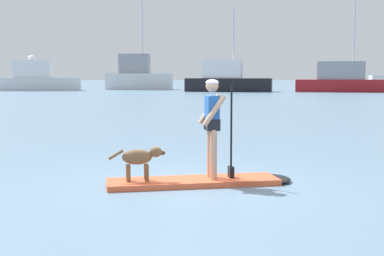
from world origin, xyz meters
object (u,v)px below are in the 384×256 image
(person_paddler, at_px, (213,121))
(dog, at_px, (140,158))
(moored_boat_center, at_px, (37,79))
(moored_boat_starboard, at_px, (138,76))
(moored_boat_far_starboard, at_px, (227,80))
(paddleboard, at_px, (205,181))
(moored_boat_far_port, at_px, (345,81))

(person_paddler, height_order, dog, person_paddler)
(person_paddler, bearing_deg, moored_boat_center, 108.38)
(moored_boat_starboard, relative_size, moored_boat_far_starboard, 1.21)
(dog, bearing_deg, moored_boat_far_starboard, 83.76)
(person_paddler, bearing_deg, paddleboard, -170.30)
(moored_boat_center, height_order, moored_boat_far_starboard, moored_boat_far_starboard)
(paddleboard, height_order, moored_boat_far_starboard, moored_boat_far_starboard)
(paddleboard, bearing_deg, person_paddler, 9.70)
(moored_boat_far_port, bearing_deg, moored_boat_far_starboard, 174.36)
(moored_boat_far_starboard, distance_m, moored_boat_far_port, 13.59)
(paddleboard, distance_m, moored_boat_center, 59.53)
(moored_boat_center, bearing_deg, moored_boat_far_port, -8.29)
(moored_boat_far_starboard, relative_size, moored_boat_far_port, 0.85)
(dog, height_order, moored_boat_center, moored_boat_center)
(person_paddler, xyz_separation_m, moored_boat_starboard, (-6.62, 61.38, 0.67))
(person_paddler, distance_m, dog, 1.42)
(paddleboard, relative_size, moored_boat_center, 0.33)
(dog, bearing_deg, moored_boat_center, 107.16)
(moored_boat_far_starboard, bearing_deg, moored_boat_center, 170.18)
(person_paddler, bearing_deg, moored_boat_starboard, 96.16)
(moored_boat_center, xyz_separation_m, moored_boat_far_port, (36.80, -5.36, -0.09))
(moored_boat_center, relative_size, moored_boat_far_starboard, 0.98)
(person_paddler, relative_size, moored_boat_center, 0.17)
(dog, relative_size, moored_boat_starboard, 0.08)
(paddleboard, height_order, moored_boat_center, moored_boat_center)
(moored_boat_center, xyz_separation_m, moored_boat_far_starboard, (23.28, -4.03, 0.00))
(person_paddler, bearing_deg, moored_boat_far_starboard, 85.10)
(moored_boat_starboard, bearing_deg, moored_boat_center, -158.13)
(moored_boat_starboard, bearing_deg, moored_boat_far_port, -22.57)
(dog, xyz_separation_m, moored_boat_center, (-17.51, 56.72, 0.90))
(dog, relative_size, moored_boat_far_port, 0.08)
(person_paddler, relative_size, dog, 1.78)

